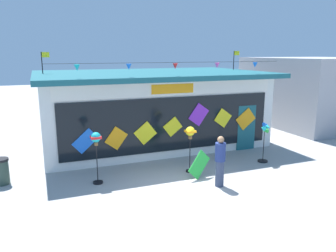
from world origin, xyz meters
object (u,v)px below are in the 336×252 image
wind_spinner_center_left (265,137)px  person_near_camera (220,161)px  kite_shop_building (149,107)px  trash_bin (1,171)px  wind_spinner_far_left (96,143)px  display_kite_on_ground (199,165)px  wind_spinner_left (190,135)px

wind_spinner_center_left → person_near_camera: size_ratio=0.97×
kite_shop_building → trash_bin: size_ratio=11.69×
kite_shop_building → wind_spinner_far_left: (-3.32, -4.52, -0.34)m
wind_spinner_center_left → person_near_camera: person_near_camera is taller
kite_shop_building → person_near_camera: (0.34, -6.21, -0.86)m
wind_spinner_far_left → person_near_camera: (3.66, -1.69, -0.52)m
wind_spinner_center_left → display_kite_on_ground: bearing=-169.3°
wind_spinner_far_left → display_kite_on_ground: (3.36, -0.81, -0.89)m
wind_spinner_left → trash_bin: 6.47m
kite_shop_building → wind_spinner_center_left: bearing=-55.9°
wind_spinner_left → trash_bin: (-6.29, 1.23, -0.92)m
kite_shop_building → wind_spinner_far_left: size_ratio=5.87×
wind_spinner_center_left → trash_bin: wind_spinner_center_left is taller
kite_shop_building → wind_spinner_far_left: bearing=-126.3°
person_near_camera → kite_shop_building: bearing=158.9°
wind_spinner_center_left → person_near_camera: bearing=-152.8°
kite_shop_building → wind_spinner_center_left: size_ratio=6.31×
wind_spinner_center_left → display_kite_on_ground: wind_spinner_center_left is taller
kite_shop_building → wind_spinner_left: kite_shop_building is taller
wind_spinner_center_left → person_near_camera: 3.23m
wind_spinner_far_left → person_near_camera: wind_spinner_far_left is taller
display_kite_on_ground → wind_spinner_far_left: bearing=166.4°
person_near_camera → trash_bin: size_ratio=1.91×
wind_spinner_left → display_kite_on_ground: bearing=-86.7°
trash_bin → wind_spinner_far_left: bearing=-20.2°
person_near_camera → trash_bin: person_near_camera is taller
kite_shop_building → trash_bin: bearing=-151.4°
wind_spinner_left → trash_bin: size_ratio=1.92×
wind_spinner_left → kite_shop_building: bearing=90.0°
display_kite_on_ground → person_near_camera: bearing=-71.1°
trash_bin → display_kite_on_ground: (6.33, -1.91, 0.04)m
wind_spinner_left → display_kite_on_ground: wind_spinner_left is taller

